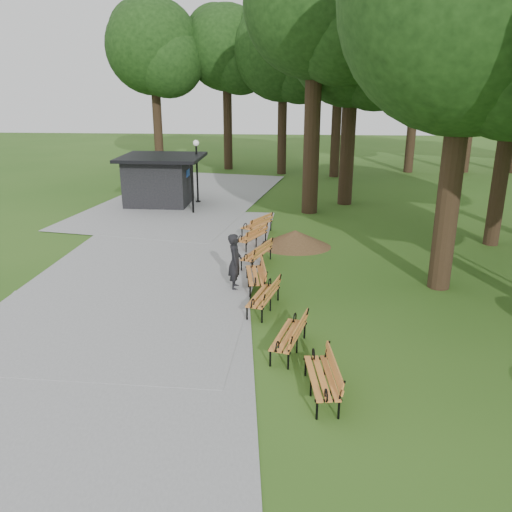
# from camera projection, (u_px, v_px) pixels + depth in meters

# --- Properties ---
(ground) EXTENTS (100.00, 100.00, 0.00)m
(ground) POSITION_uv_depth(u_px,v_px,m) (255.00, 299.00, 16.31)
(ground) COLOR #2A5016
(ground) RESTS_ON ground
(path) EXTENTS (12.00, 38.00, 0.06)m
(path) POSITION_uv_depth(u_px,v_px,m) (152.00, 263.00, 19.40)
(path) COLOR gray
(path) RESTS_ON ground
(person) EXTENTS (0.48, 0.70, 1.85)m
(person) POSITION_uv_depth(u_px,v_px,m) (235.00, 262.00, 16.82)
(person) COLOR black
(person) RESTS_ON ground
(kiosk) EXTENTS (4.29, 3.75, 2.64)m
(kiosk) POSITION_uv_depth(u_px,v_px,m) (159.00, 180.00, 28.05)
(kiosk) COLOR black
(kiosk) RESTS_ON ground
(lamp_post) EXTENTS (0.32, 0.32, 3.38)m
(lamp_post) POSITION_uv_depth(u_px,v_px,m) (197.00, 158.00, 28.09)
(lamp_post) COLOR black
(lamp_post) RESTS_ON ground
(dirt_mound) EXTENTS (2.45, 2.45, 0.68)m
(dirt_mound) POSITION_uv_depth(u_px,v_px,m) (295.00, 238.00, 21.29)
(dirt_mound) COLOR #47301C
(dirt_mound) RESTS_ON ground
(bench_0) EXTENTS (0.86, 1.96, 0.88)m
(bench_0) POSITION_uv_depth(u_px,v_px,m) (321.00, 378.00, 11.21)
(bench_0) COLOR orange
(bench_0) RESTS_ON ground
(bench_1) EXTENTS (1.09, 2.00, 0.88)m
(bench_1) POSITION_uv_depth(u_px,v_px,m) (288.00, 336.00, 13.04)
(bench_1) COLOR orange
(bench_1) RESTS_ON ground
(bench_2) EXTENTS (1.09, 2.00, 0.88)m
(bench_2) POSITION_uv_depth(u_px,v_px,m) (263.00, 296.00, 15.40)
(bench_2) COLOR orange
(bench_2) RESTS_ON ground
(bench_3) EXTENTS (0.90, 1.97, 0.88)m
(bench_3) POSITION_uv_depth(u_px,v_px,m) (255.00, 275.00, 17.02)
(bench_3) COLOR orange
(bench_3) RESTS_ON ground
(bench_4) EXTENTS (1.24, 2.00, 0.88)m
(bench_4) POSITION_uv_depth(u_px,v_px,m) (256.00, 254.00, 19.11)
(bench_4) COLOR orange
(bench_4) RESTS_ON ground
(bench_5) EXTENTS (1.38, 1.99, 0.88)m
(bench_5) POSITION_uv_depth(u_px,v_px,m) (251.00, 236.00, 21.19)
(bench_5) COLOR orange
(bench_5) RESTS_ON ground
(bench_6) EXTENTS (1.48, 1.97, 0.88)m
(bench_6) POSITION_uv_depth(u_px,v_px,m) (257.00, 225.00, 22.91)
(bench_6) COLOR orange
(bench_6) RESTS_ON ground
(lawn_tree_0) EXTENTS (7.49, 7.49, 12.31)m
(lawn_tree_0) POSITION_uv_depth(u_px,v_px,m) (472.00, 0.00, 14.51)
(lawn_tree_0) COLOR black
(lawn_tree_0) RESTS_ON ground
(lawn_tree_2) EXTENTS (6.66, 6.66, 13.02)m
(lawn_tree_2) POSITION_uv_depth(u_px,v_px,m) (316.00, 5.00, 23.74)
(lawn_tree_2) COLOR black
(lawn_tree_2) RESTS_ON ground
(lawn_tree_4) EXTENTS (6.51, 6.51, 11.52)m
(lawn_tree_4) POSITION_uv_depth(u_px,v_px,m) (353.00, 41.00, 26.02)
(lawn_tree_4) COLOR black
(lawn_tree_4) RESTS_ON ground
(tree_backdrop) EXTENTS (37.54, 9.77, 16.43)m
(tree_backdrop) POSITION_uv_depth(u_px,v_px,m) (377.00, 50.00, 35.00)
(tree_backdrop) COLOR black
(tree_backdrop) RESTS_ON ground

